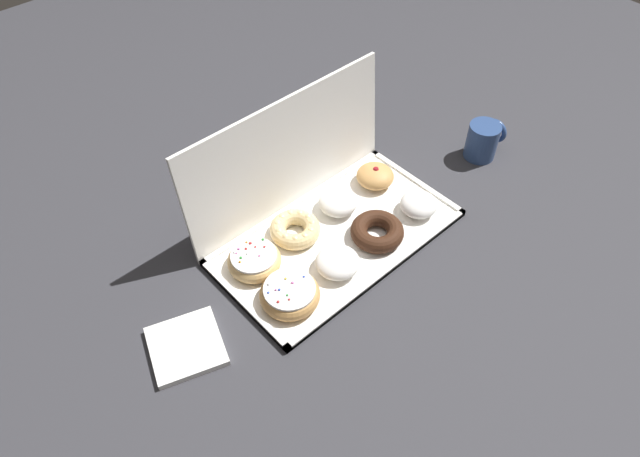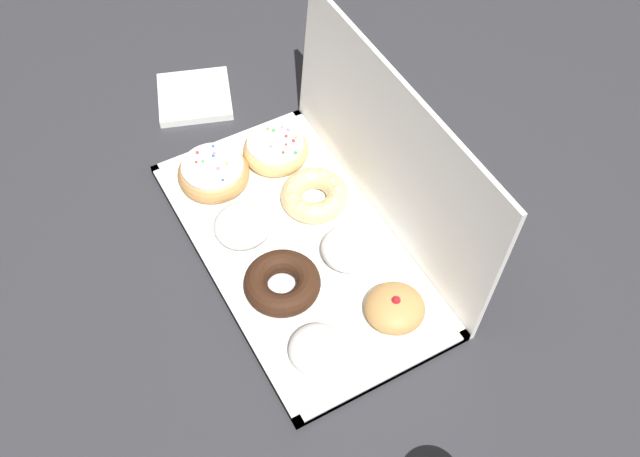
{
  "view_description": "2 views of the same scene",
  "coord_description": "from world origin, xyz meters",
  "px_view_note": "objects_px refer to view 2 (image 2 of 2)",
  "views": [
    {
      "loc": [
        -0.58,
        -0.58,
        0.94
      ],
      "look_at": [
        -0.02,
        0.03,
        0.03
      ],
      "focal_mm": 32.3,
      "sensor_mm": 36.0,
      "label": 1
    },
    {
      "loc": [
        0.64,
        -0.31,
        0.99
      ],
      "look_at": [
        0.0,
        0.04,
        0.03
      ],
      "focal_mm": 43.7,
      "sensor_mm": 36.0,
      "label": 2
    }
  ],
  "objects_px": {
    "napkin_stack": "(194,96)",
    "jelly_filled_donut_7": "(395,308)",
    "chocolate_cake_ring_donut_2": "(282,283)",
    "sprinkle_donut_0": "(213,173)",
    "cruller_donut_5": "(314,195)",
    "powdered_filled_donut_1": "(242,226)",
    "sprinkle_donut_4": "(276,149)",
    "donut_box": "(298,248)",
    "powdered_filled_donut_3": "(318,350)",
    "powdered_filled_donut_6": "(349,248)"
  },
  "relations": [
    {
      "from": "napkin_stack",
      "to": "jelly_filled_donut_7",
      "type": "bearing_deg",
      "value": 6.89
    },
    {
      "from": "jelly_filled_donut_7",
      "to": "donut_box",
      "type": "bearing_deg",
      "value": -160.57
    },
    {
      "from": "donut_box",
      "to": "powdered_filled_donut_6",
      "type": "bearing_deg",
      "value": 46.34
    },
    {
      "from": "sprinkle_donut_0",
      "to": "jelly_filled_donut_7",
      "type": "height_order",
      "value": "jelly_filled_donut_7"
    },
    {
      "from": "sprinkle_donut_4",
      "to": "powdered_filled_donut_6",
      "type": "relative_size",
      "value": 1.27
    },
    {
      "from": "cruller_donut_5",
      "to": "napkin_stack",
      "type": "relative_size",
      "value": 0.84
    },
    {
      "from": "sprinkle_donut_4",
      "to": "napkin_stack",
      "type": "distance_m",
      "value": 0.22
    },
    {
      "from": "donut_box",
      "to": "napkin_stack",
      "type": "height_order",
      "value": "donut_box"
    },
    {
      "from": "powdered_filled_donut_1",
      "to": "chocolate_cake_ring_donut_2",
      "type": "bearing_deg",
      "value": 2.85
    },
    {
      "from": "sprinkle_donut_0",
      "to": "jelly_filled_donut_7",
      "type": "bearing_deg",
      "value": 18.49
    },
    {
      "from": "powdered_filled_donut_6",
      "to": "powdered_filled_donut_1",
      "type": "bearing_deg",
      "value": -133.87
    },
    {
      "from": "chocolate_cake_ring_donut_2",
      "to": "jelly_filled_donut_7",
      "type": "height_order",
      "value": "jelly_filled_donut_7"
    },
    {
      "from": "chocolate_cake_ring_donut_2",
      "to": "napkin_stack",
      "type": "bearing_deg",
      "value": 173.44
    },
    {
      "from": "powdered_filled_donut_1",
      "to": "powdered_filled_donut_6",
      "type": "height_order",
      "value": "powdered_filled_donut_6"
    },
    {
      "from": "sprinkle_donut_0",
      "to": "powdered_filled_donut_6",
      "type": "bearing_deg",
      "value": 26.06
    },
    {
      "from": "sprinkle_donut_0",
      "to": "sprinkle_donut_4",
      "type": "height_order",
      "value": "sprinkle_donut_0"
    },
    {
      "from": "jelly_filled_donut_7",
      "to": "napkin_stack",
      "type": "bearing_deg",
      "value": -173.11
    },
    {
      "from": "donut_box",
      "to": "jelly_filled_donut_7",
      "type": "distance_m",
      "value": 0.19
    },
    {
      "from": "powdered_filled_donut_1",
      "to": "chocolate_cake_ring_donut_2",
      "type": "xyz_separation_m",
      "value": [
        0.12,
        0.01,
        -0.0
      ]
    },
    {
      "from": "chocolate_cake_ring_donut_2",
      "to": "powdered_filled_donut_1",
      "type": "bearing_deg",
      "value": -177.15
    },
    {
      "from": "chocolate_cake_ring_donut_2",
      "to": "napkin_stack",
      "type": "relative_size",
      "value": 0.89
    },
    {
      "from": "chocolate_cake_ring_donut_2",
      "to": "powdered_filled_donut_6",
      "type": "distance_m",
      "value": 0.12
    },
    {
      "from": "jelly_filled_donut_7",
      "to": "chocolate_cake_ring_donut_2",
      "type": "bearing_deg",
      "value": -134.52
    },
    {
      "from": "sprinkle_donut_0",
      "to": "powdered_filled_donut_6",
      "type": "xyz_separation_m",
      "value": [
        0.24,
        0.12,
        0.0
      ]
    },
    {
      "from": "jelly_filled_donut_7",
      "to": "sprinkle_donut_4",
      "type": "bearing_deg",
      "value": -178.75
    },
    {
      "from": "chocolate_cake_ring_donut_2",
      "to": "napkin_stack",
      "type": "xyz_separation_m",
      "value": [
        -0.45,
        0.05,
        -0.02
      ]
    },
    {
      "from": "powdered_filled_donut_3",
      "to": "jelly_filled_donut_7",
      "type": "distance_m",
      "value": 0.13
    },
    {
      "from": "chocolate_cake_ring_donut_2",
      "to": "sprinkle_donut_4",
      "type": "xyz_separation_m",
      "value": [
        -0.24,
        0.11,
        0.0
      ]
    },
    {
      "from": "sprinkle_donut_0",
      "to": "napkin_stack",
      "type": "bearing_deg",
      "value": 165.8
    },
    {
      "from": "donut_box",
      "to": "napkin_stack",
      "type": "distance_m",
      "value": 0.39
    },
    {
      "from": "powdered_filled_donut_3",
      "to": "powdered_filled_donut_6",
      "type": "bearing_deg",
      "value": 135.67
    },
    {
      "from": "sprinkle_donut_0",
      "to": "cruller_donut_5",
      "type": "relative_size",
      "value": 1.09
    },
    {
      "from": "cruller_donut_5",
      "to": "powdered_filled_donut_6",
      "type": "height_order",
      "value": "powdered_filled_donut_6"
    },
    {
      "from": "chocolate_cake_ring_donut_2",
      "to": "powdered_filled_donut_3",
      "type": "relative_size",
      "value": 1.4
    },
    {
      "from": "powdered_filled_donut_1",
      "to": "sprinkle_donut_4",
      "type": "relative_size",
      "value": 0.82
    },
    {
      "from": "donut_box",
      "to": "powdered_filled_donut_1",
      "type": "xyz_separation_m",
      "value": [
        -0.06,
        -0.06,
        0.03
      ]
    },
    {
      "from": "chocolate_cake_ring_donut_2",
      "to": "powdered_filled_donut_6",
      "type": "height_order",
      "value": "powdered_filled_donut_6"
    },
    {
      "from": "powdered_filled_donut_6",
      "to": "napkin_stack",
      "type": "height_order",
      "value": "powdered_filled_donut_6"
    },
    {
      "from": "powdered_filled_donut_3",
      "to": "jelly_filled_donut_7",
      "type": "bearing_deg",
      "value": 92.17
    },
    {
      "from": "powdered_filled_donut_1",
      "to": "napkin_stack",
      "type": "height_order",
      "value": "powdered_filled_donut_1"
    },
    {
      "from": "powdered_filled_donut_3",
      "to": "powdered_filled_donut_6",
      "type": "xyz_separation_m",
      "value": [
        -0.13,
        0.12,
        0.0
      ]
    },
    {
      "from": "sprinkle_donut_0",
      "to": "powdered_filled_donut_1",
      "type": "relative_size",
      "value": 1.31
    },
    {
      "from": "powdered_filled_donut_6",
      "to": "napkin_stack",
      "type": "distance_m",
      "value": 0.45
    },
    {
      "from": "powdered_filled_donut_1",
      "to": "sprinkle_donut_4",
      "type": "xyz_separation_m",
      "value": [
        -0.12,
        0.12,
        -0.0
      ]
    },
    {
      "from": "powdered_filled_donut_1",
      "to": "powdered_filled_donut_3",
      "type": "relative_size",
      "value": 1.1
    },
    {
      "from": "powdered_filled_donut_6",
      "to": "powdered_filled_donut_3",
      "type": "bearing_deg",
      "value": -44.33
    },
    {
      "from": "sprinkle_donut_4",
      "to": "cruller_donut_5",
      "type": "distance_m",
      "value": 0.12
    },
    {
      "from": "donut_box",
      "to": "cruller_donut_5",
      "type": "height_order",
      "value": "cruller_donut_5"
    },
    {
      "from": "sprinkle_donut_0",
      "to": "jelly_filled_donut_7",
      "type": "xyz_separation_m",
      "value": [
        0.36,
        0.12,
        0.0
      ]
    },
    {
      "from": "donut_box",
      "to": "powdered_filled_donut_6",
      "type": "relative_size",
      "value": 6.03
    }
  ]
}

